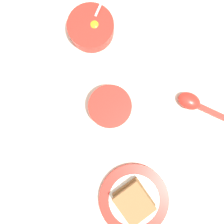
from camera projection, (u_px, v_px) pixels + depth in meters
ground_plane at (116, 104)px, 0.72m from camera, size 3.00×3.00×0.00m
egg_bowl at (91, 28)px, 0.71m from camera, size 0.16×0.15×0.07m
toast_plate at (134, 199)px, 0.69m from camera, size 0.22×0.22×0.02m
toast_sandwich at (134, 201)px, 0.66m from camera, size 0.13×0.13×0.04m
soup_spoon at (193, 103)px, 0.70m from camera, size 0.06×0.18×0.03m
congee_bowl at (110, 107)px, 0.69m from camera, size 0.14×0.14×0.05m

